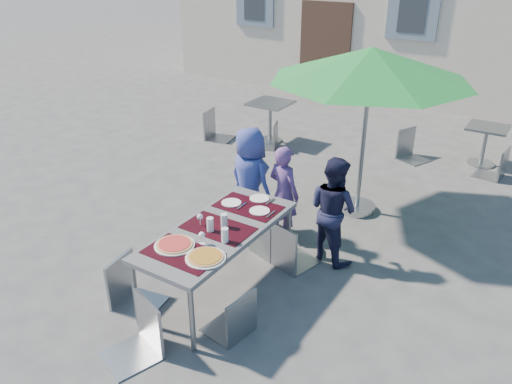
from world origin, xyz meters
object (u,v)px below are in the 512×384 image
Objects in this scene: cafe_table_0 at (270,114)px; chair_2 at (289,218)px; dining_table at (218,233)px; cafe_table_1 at (485,140)px; chair_5 at (135,299)px; bg_chair_r_1 at (501,145)px; chair_1 at (267,217)px; chair_0 at (248,197)px; child_0 at (250,180)px; bg_chair_l_1 at (413,127)px; child_1 at (284,193)px; chair_4 at (233,289)px; patio_umbrella at (371,65)px; bg_chair_l_0 at (214,107)px; child_2 at (333,210)px; pizza_near_left at (175,244)px; pizza_near_right at (205,257)px; chair_3 at (126,256)px; bg_chair_r_0 at (271,121)px.

chair_2 is at bearing -56.19° from cafe_table_0.
cafe_table_0 is (-2.31, 3.44, -0.10)m from chair_2.
cafe_table_1 is at bearing 72.03° from dining_table.
bg_chair_r_1 is at bearing 70.93° from chair_5.
chair_1 is 4.29m from bg_chair_r_1.
chair_0 is 2.21m from chair_5.
bg_chair_l_1 is at bearing -91.54° from child_0.
child_1 is at bearing -98.78° from bg_chair_l_1.
dining_table is at bearing 101.73° from child_1.
patio_umbrella is (0.01, 2.96, 1.48)m from chair_4.
chair_0 reaches higher than chair_4.
bg_chair_l_0 is 1.12× the size of bg_chair_r_1.
child_2 is at bearing -175.67° from child_1.
chair_1 is 3.91m from cafe_table_0.
pizza_near_left is 0.45× the size of chair_1.
child_0 reaches higher than bg_chair_r_1.
pizza_near_right is at bearing -93.50° from bg_chair_l_1.
chair_1 is at bearing -97.27° from bg_chair_l_1.
cafe_table_0 reaches higher than cafe_table_1.
chair_4 is 5.31m from cafe_table_0.
chair_1 is at bearing -27.86° from chair_0.
chair_5 is at bearing -38.41° from chair_3.
bg_chair_l_1 is (1.01, 3.49, -0.10)m from child_0.
chair_0 is (-0.58, 1.57, -0.20)m from pizza_near_right.
patio_umbrella is at bearing 84.20° from pizza_near_right.
pizza_near_right reaches higher than dining_table.
bg_chair_r_0 is at bearing 123.92° from chair_2.
child_1 is at bearing 71.56° from chair_3.
pizza_near_right is 1.78m from child_2.
chair_5 is (-0.44, -1.90, -0.04)m from chair_2.
bg_chair_r_0 is at bearing -160.32° from cafe_table_1.
chair_4 is 5.48m from bg_chair_l_0.
patio_umbrella reaches higher than pizza_near_right.
bg_chair_r_1 reaches higher than chair_1.
cafe_table_1 is at bearing 72.19° from pizza_near_left.
pizza_near_left is 0.44× the size of bg_chair_r_0.
bg_chair_l_0 is (-3.42, 4.28, 0.10)m from chair_4.
dining_table is at bearing -66.15° from bg_chair_r_0.
cafe_table_0 is at bearing 23.58° from bg_chair_l_0.
chair_2 reaches higher than chair_3.
chair_1 is (0.04, -0.45, -0.11)m from child_1.
chair_0 is at bearing -64.10° from bg_chair_r_0.
cafe_table_0 is at bearing 117.45° from chair_4.
bg_chair_l_0 reaches higher than cafe_table_0.
bg_chair_r_0 is (1.16, 0.14, -0.11)m from bg_chair_l_0.
patio_umbrella is at bearing -115.09° from child_0.
chair_3 is at bearing -160.42° from pizza_near_left.
pizza_near_left is 0.56m from chair_3.
chair_3 is 5.00m from bg_chair_l_0.
chair_2 is at bearing 96.29° from chair_4.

